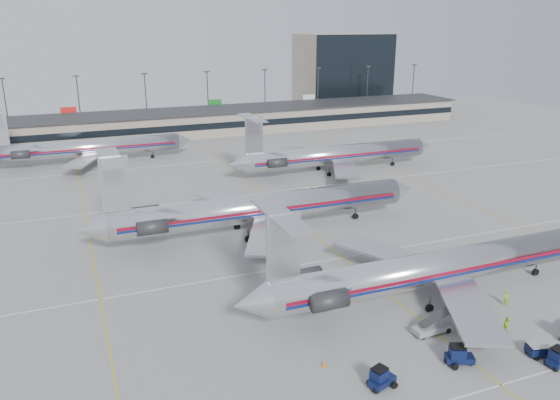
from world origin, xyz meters
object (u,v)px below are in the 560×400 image
jet_second_row (256,208)px  belt_loader (433,327)px  tug_center (459,356)px  jet_foreground (434,268)px

jet_second_row → belt_loader: jet_second_row is taller
jet_second_row → tug_center: (6.01, -36.57, -2.93)m
belt_loader → jet_second_row: bearing=100.8°
jet_foreground → belt_loader: (-4.30, -6.06, -2.90)m
tug_center → jet_foreground: bearing=86.8°
jet_second_row → jet_foreground: bearing=-65.7°
jet_foreground → jet_second_row: (-11.46, 25.36, 0.26)m
jet_foreground → jet_second_row: 27.83m
jet_second_row → tug_center: 37.17m
belt_loader → jet_foreground: bearing=52.6°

